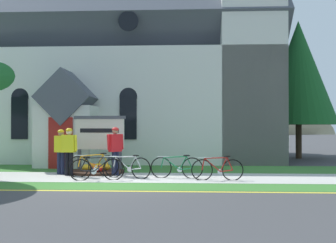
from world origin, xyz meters
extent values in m
plane|color=#3D3D3F|center=(0.00, 4.00, 0.00)|extent=(140.00, 140.00, 0.00)
cube|color=#B7B5AD|center=(-0.27, 1.78, 0.01)|extent=(32.00, 2.65, 0.01)
cube|color=#38722D|center=(-0.27, -0.26, 0.00)|extent=(32.00, 1.43, 0.01)
cube|color=#38722D|center=(-0.27, 4.57, 0.00)|extent=(24.00, 2.93, 0.01)
cube|color=yellow|center=(-0.27, -1.13, 0.00)|extent=(28.00, 0.16, 0.01)
cube|color=silver|center=(-0.27, 11.40, 2.66)|extent=(14.06, 10.72, 5.32)
cube|color=#4C515B|center=(-0.27, 11.40, 6.88)|extent=(14.56, 10.92, 10.92)
cube|color=silver|center=(5.32, 7.48, 6.13)|extent=(2.89, 2.89, 12.27)
cube|color=silver|center=(-2.80, 5.24, 1.30)|extent=(2.40, 1.60, 2.60)
cube|color=#4C515B|center=(-2.80, 5.24, 2.95)|extent=(2.40, 1.80, 2.40)
cube|color=maroon|center=(-2.80, 4.42, 1.05)|extent=(1.00, 0.06, 2.10)
cube|color=black|center=(-5.19, 6.01, 2.10)|extent=(0.76, 0.06, 1.90)
cone|color=black|center=(-5.19, 6.01, 3.05)|extent=(0.80, 0.06, 0.80)
cube|color=black|center=(-0.27, 6.01, 2.10)|extent=(0.76, 0.06, 1.90)
cone|color=black|center=(-0.27, 6.01, 3.05)|extent=(0.80, 0.06, 0.80)
cylinder|color=black|center=(-0.27, 6.01, 6.41)|extent=(0.90, 0.06, 0.90)
cube|color=#474C56|center=(-1.80, 3.61, 0.42)|extent=(0.12, 0.12, 0.85)
cube|color=#474C56|center=(-0.20, 3.52, 0.42)|extent=(0.12, 0.12, 0.85)
cube|color=silver|center=(-1.00, 3.57, 1.43)|extent=(1.91, 0.19, 1.17)
cube|color=#474C56|center=(-1.00, 3.57, 2.07)|extent=(2.03, 0.24, 0.12)
cube|color=black|center=(-1.00, 3.52, 1.57)|extent=(1.52, 0.10, 0.16)
cylinder|color=#382319|center=(-1.00, 2.98, 0.05)|extent=(2.07, 2.07, 0.10)
ellipsoid|color=gold|center=(-0.67, 3.07, 0.22)|extent=(0.36, 0.36, 0.24)
ellipsoid|color=gold|center=(-0.97, 3.28, 0.22)|extent=(0.36, 0.36, 0.24)
ellipsoid|color=orange|center=(-1.20, 3.22, 0.22)|extent=(0.36, 0.36, 0.24)
ellipsoid|color=gold|center=(-1.34, 2.83, 0.22)|extent=(0.36, 0.36, 0.24)
ellipsoid|color=red|center=(-0.81, 2.50, 0.22)|extent=(0.36, 0.36, 0.24)
torus|color=black|center=(-1.02, 0.87, 0.34)|extent=(0.70, 0.18, 0.71)
torus|color=black|center=(0.01, 1.09, 0.34)|extent=(0.70, 0.18, 0.71)
cylinder|color=black|center=(-0.34, 1.01, 0.51)|extent=(0.56, 0.15, 0.47)
cylinder|color=black|center=(-0.45, 0.99, 0.73)|extent=(0.77, 0.20, 0.05)
cylinder|color=black|center=(-0.72, 0.93, 0.50)|extent=(0.26, 0.09, 0.45)
cylinder|color=black|center=(-0.81, 0.91, 0.31)|extent=(0.42, 0.12, 0.09)
cylinder|color=black|center=(-0.92, 0.89, 0.53)|extent=(0.22, 0.08, 0.40)
cylinder|color=black|center=(-0.03, 1.08, 0.53)|extent=(0.12, 0.06, 0.40)
ellipsoid|color=black|center=(-0.83, 0.91, 0.75)|extent=(0.25, 0.13, 0.05)
cylinder|color=silver|center=(-0.07, 1.07, 0.75)|extent=(0.44, 0.12, 0.03)
cylinder|color=silver|center=(-0.61, 0.96, 0.29)|extent=(0.18, 0.06, 0.18)
torus|color=black|center=(-0.35, 2.06, 0.36)|extent=(0.71, 0.29, 0.75)
torus|color=black|center=(-1.32, 1.70, 0.36)|extent=(0.71, 0.29, 0.75)
cylinder|color=orange|center=(-0.99, 1.82, 0.51)|extent=(0.54, 0.22, 0.45)
cylinder|color=orange|center=(-0.88, 1.86, 0.74)|extent=(0.73, 0.29, 0.08)
cylinder|color=orange|center=(-0.63, 1.95, 0.53)|extent=(0.26, 0.12, 0.48)
cylinder|color=orange|center=(-0.54, 1.99, 0.33)|extent=(0.40, 0.18, 0.09)
cylinder|color=orange|center=(-0.44, 2.02, 0.56)|extent=(0.22, 0.11, 0.43)
cylinder|color=orange|center=(-1.28, 1.72, 0.54)|extent=(0.12, 0.07, 0.37)
ellipsoid|color=black|center=(-0.52, 1.99, 0.80)|extent=(0.25, 0.16, 0.05)
cylinder|color=silver|center=(-1.24, 1.73, 0.74)|extent=(0.42, 0.18, 0.03)
cylinder|color=silver|center=(-0.74, 1.92, 0.30)|extent=(0.18, 0.08, 0.18)
torus|color=black|center=(3.83, 1.21, 0.33)|extent=(0.70, 0.07, 0.70)
torus|color=black|center=(2.85, 1.16, 0.33)|extent=(0.70, 0.07, 0.70)
cylinder|color=#A51E19|center=(3.19, 1.18, 0.49)|extent=(0.53, 0.06, 0.45)
cylinder|color=#A51E19|center=(3.30, 1.18, 0.72)|extent=(0.73, 0.07, 0.06)
cylinder|color=#A51E19|center=(3.55, 1.20, 0.51)|extent=(0.25, 0.05, 0.47)
cylinder|color=#A51E19|center=(3.64, 1.20, 0.31)|extent=(0.40, 0.06, 0.09)
cylinder|color=#A51E19|center=(3.75, 1.20, 0.53)|extent=(0.21, 0.05, 0.42)
cylinder|color=#A51E19|center=(2.89, 1.16, 0.52)|extent=(0.12, 0.04, 0.38)
ellipsoid|color=black|center=(3.66, 1.20, 0.76)|extent=(0.24, 0.09, 0.05)
cylinder|color=silver|center=(2.93, 1.16, 0.73)|extent=(0.44, 0.05, 0.03)
cylinder|color=silver|center=(3.44, 1.19, 0.28)|extent=(0.18, 0.03, 0.18)
torus|color=black|center=(0.85, 1.41, 0.35)|extent=(0.69, 0.29, 0.73)
torus|color=black|center=(-0.13, 1.79, 0.35)|extent=(0.69, 0.29, 0.73)
cylinder|color=#B7B7BC|center=(0.21, 1.66, 0.49)|extent=(0.54, 0.24, 0.43)
cylinder|color=#B7B7BC|center=(0.32, 1.62, 0.71)|extent=(0.74, 0.31, 0.08)
cylinder|color=#B7B7BC|center=(0.57, 1.52, 0.51)|extent=(0.26, 0.13, 0.46)
cylinder|color=#B7B7BC|center=(0.66, 1.49, 0.32)|extent=(0.41, 0.19, 0.09)
cylinder|color=#B7B7BC|center=(0.77, 1.45, 0.54)|extent=(0.22, 0.11, 0.40)
cylinder|color=#B7B7BC|center=(-0.09, 1.78, 0.52)|extent=(0.12, 0.08, 0.35)
ellipsoid|color=black|center=(0.68, 1.48, 0.76)|extent=(0.25, 0.16, 0.05)
cylinder|color=silver|center=(-0.05, 1.76, 0.71)|extent=(0.42, 0.18, 0.03)
cylinder|color=silver|center=(0.46, 1.56, 0.29)|extent=(0.18, 0.08, 0.18)
torus|color=black|center=(2.55, 1.60, 0.34)|extent=(0.72, 0.12, 0.72)
torus|color=black|center=(1.50, 1.72, 0.34)|extent=(0.72, 0.12, 0.72)
cylinder|color=#19723F|center=(1.86, 1.68, 0.49)|extent=(0.57, 0.10, 0.42)
cylinder|color=#19723F|center=(1.97, 1.66, 0.71)|extent=(0.78, 0.13, 0.08)
cylinder|color=#19723F|center=(2.24, 1.63, 0.51)|extent=(0.27, 0.07, 0.46)
cylinder|color=#19723F|center=(2.34, 1.62, 0.32)|extent=(0.43, 0.09, 0.09)
cylinder|color=#19723F|center=(2.45, 1.61, 0.54)|extent=(0.22, 0.06, 0.41)
cylinder|color=#19723F|center=(1.54, 1.71, 0.51)|extent=(0.12, 0.05, 0.35)
ellipsoid|color=black|center=(2.36, 1.62, 0.76)|extent=(0.25, 0.11, 0.05)
cylinder|color=silver|center=(1.58, 1.71, 0.70)|extent=(0.44, 0.08, 0.03)
cylinder|color=silver|center=(2.13, 1.64, 0.29)|extent=(0.18, 0.04, 0.18)
cylinder|color=#191E38|center=(-0.20, 2.23, 0.42)|extent=(0.15, 0.15, 0.84)
cylinder|color=#191E38|center=(-0.12, 2.34, 0.42)|extent=(0.15, 0.15, 0.84)
cube|color=red|center=(-0.16, 2.28, 1.15)|extent=(0.44, 0.50, 0.61)
sphere|color=#936B51|center=(-0.16, 2.28, 1.56)|extent=(0.22, 0.22, 0.22)
ellipsoid|color=red|center=(-0.16, 2.28, 1.62)|extent=(0.35, 0.35, 0.15)
cylinder|color=red|center=(-0.36, 2.08, 1.18)|extent=(0.09, 0.23, 0.56)
cylinder|color=red|center=(0.05, 2.49, 1.18)|extent=(0.09, 0.22, 0.56)
cylinder|color=#191E38|center=(-2.22, 2.47, 0.40)|extent=(0.15, 0.15, 0.80)
cylinder|color=#191E38|center=(-2.08, 2.42, 0.40)|extent=(0.15, 0.15, 0.80)
cube|color=yellow|center=(-2.15, 2.44, 1.10)|extent=(0.49, 0.34, 0.59)
sphere|color=#936B51|center=(-2.15, 2.44, 1.49)|extent=(0.21, 0.21, 0.21)
ellipsoid|color=gold|center=(-2.15, 2.44, 1.55)|extent=(0.29, 0.32, 0.15)
cylinder|color=yellow|center=(-2.40, 2.57, 1.12)|extent=(0.09, 0.12, 0.53)
cylinder|color=yellow|center=(-1.90, 2.31, 1.12)|extent=(0.09, 0.14, 0.53)
cylinder|color=black|center=(-1.68, 2.08, 0.41)|extent=(0.15, 0.15, 0.83)
cylinder|color=black|center=(-1.83, 2.12, 0.41)|extent=(0.15, 0.15, 0.83)
cube|color=yellow|center=(-1.75, 2.10, 1.13)|extent=(0.50, 0.31, 0.60)
sphere|color=beige|center=(-1.75, 2.10, 1.54)|extent=(0.21, 0.21, 0.21)
ellipsoid|color=gold|center=(-1.75, 2.10, 1.59)|extent=(0.28, 0.31, 0.15)
cylinder|color=yellow|center=(-1.49, 2.00, 1.16)|extent=(0.09, 0.16, 0.55)
cylinder|color=yellow|center=(-2.02, 2.21, 1.16)|extent=(0.09, 0.17, 0.55)
cylinder|color=#3D2D1E|center=(8.33, 10.41, 0.91)|extent=(0.32, 0.32, 1.83)
cone|color=#195623|center=(8.33, 10.41, 4.64)|extent=(4.12, 4.12, 5.62)
cylinder|color=#4C3823|center=(-6.50, 8.26, 1.14)|extent=(0.38, 0.38, 2.28)
ellipsoid|color=#23662D|center=(-6.50, 8.26, 3.99)|extent=(4.96, 4.96, 3.12)
ellipsoid|color=#847A5B|center=(-4.26, 85.46, 0.00)|extent=(80.32, 39.62, 19.65)
camera|label=1|loc=(2.47, -11.96, 1.74)|focal=43.68mm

